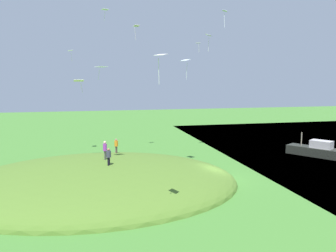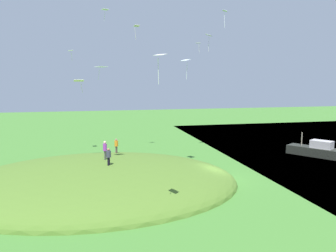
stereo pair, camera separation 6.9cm
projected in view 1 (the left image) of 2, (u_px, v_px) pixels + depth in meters
ground_plane at (219, 180)px, 34.31m from camera, size 160.00×160.00×0.00m
grass_hill at (97, 185)px, 32.65m from camera, size 26.85×21.16×4.38m
boat_on_lake at (315, 150)px, 45.03m from camera, size 5.32×6.62×2.92m
person_with_child at (105, 148)px, 33.33m from camera, size 0.51×0.51×1.84m
person_on_hilltop at (109, 155)px, 31.23m from camera, size 0.60×0.60×1.57m
person_walking_path at (116, 144)px, 38.02m from camera, size 0.55×0.55×1.58m
kite_0 at (136, 27)px, 44.19m from camera, size 0.87×0.74×1.83m
kite_1 at (208, 36)px, 46.47m from camera, size 1.24×1.40×2.28m
kite_2 at (101, 67)px, 31.11m from camera, size 1.28×1.22×1.18m
kite_3 at (185, 61)px, 37.01m from camera, size 1.04×1.17×2.15m
kite_4 at (198, 44)px, 45.45m from camera, size 0.68×0.55×1.30m
kite_5 at (70, 51)px, 43.18m from camera, size 0.66×0.90×1.36m
kite_6 at (225, 12)px, 37.08m from camera, size 0.65×0.79×1.88m
kite_7 at (160, 57)px, 20.51m from camera, size 0.83×0.85×1.80m
kite_8 at (105, 10)px, 35.31m from camera, size 0.82×0.73×1.14m
kite_9 at (79, 81)px, 34.20m from camera, size 0.99×0.73×1.32m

